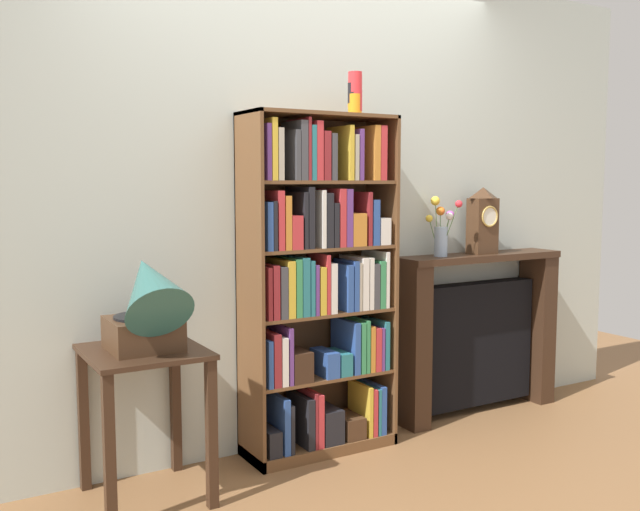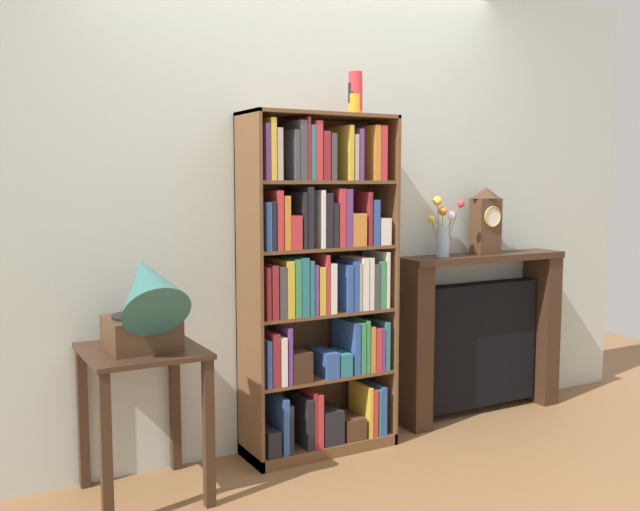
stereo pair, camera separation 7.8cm
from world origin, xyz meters
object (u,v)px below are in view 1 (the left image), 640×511
gramophone (148,302)px  mantel_clock (483,220)px  bookshelf (318,290)px  fireplace_mantel (476,334)px  flower_vase (442,229)px  side_table_left (145,387)px  cup_stack (355,93)px

gramophone → mantel_clock: size_ratio=1.27×
bookshelf → fireplace_mantel: (1.16, 0.06, -0.37)m
bookshelf → flower_vase: size_ratio=5.04×
side_table_left → fireplace_mantel: size_ratio=0.60×
side_table_left → flower_vase: bearing=4.7°
side_table_left → fireplace_mantel: bearing=4.5°
fireplace_mantel → flower_vase: bearing=-176.6°
side_table_left → gramophone: 0.40m
mantel_clock → flower_vase: 0.32m
bookshelf → side_table_left: bookshelf is taller
mantel_clock → side_table_left: bearing=-176.1°
mantel_clock → flower_vase: (-0.31, 0.00, -0.04)m
bookshelf → flower_vase: bookshelf is taller
fireplace_mantel → mantel_clock: 0.70m
fireplace_mantel → flower_vase: flower_vase is taller
gramophone → mantel_clock: mantel_clock is taller
side_table_left → mantel_clock: (2.13, 0.15, 0.67)m
flower_vase → gramophone: bearing=-172.7°
fireplace_mantel → mantel_clock: bearing=-61.0°
bookshelf → gramophone: bookshelf is taller
cup_stack → mantel_clock: bearing=4.3°
cup_stack → fireplace_mantel: size_ratio=0.19×
side_table_left → mantel_clock: mantel_clock is taller
side_table_left → gramophone: bearing=-90.0°
cup_stack → flower_vase: bearing=6.8°
cup_stack → fireplace_mantel: cup_stack is taller
bookshelf → gramophone: bearing=-168.9°
gramophone → flower_vase: flower_vase is taller
cup_stack → fireplace_mantel: (0.96, 0.10, -1.39)m
gramophone → bookshelf: bearing=11.1°
cup_stack → gramophone: bearing=-172.4°
bookshelf → mantel_clock: size_ratio=4.40×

